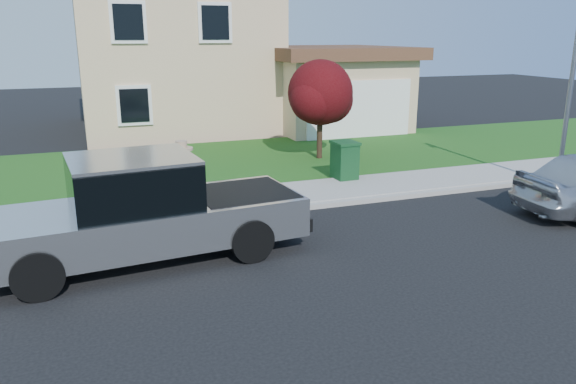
% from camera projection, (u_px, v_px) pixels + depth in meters
% --- Properties ---
extents(ground, '(80.00, 80.00, 0.00)m').
position_uv_depth(ground, '(318.00, 256.00, 10.99)').
color(ground, black).
rests_on(ground, ground).
extents(curb, '(40.00, 0.20, 0.12)m').
position_uv_depth(curb, '(309.00, 207.00, 13.93)').
color(curb, gray).
rests_on(curb, ground).
extents(sidewalk, '(40.00, 2.00, 0.15)m').
position_uv_depth(sidewalk, '(293.00, 195.00, 14.91)').
color(sidewalk, gray).
rests_on(sidewalk, ground).
extents(lawn, '(40.00, 7.00, 0.10)m').
position_uv_depth(lawn, '(246.00, 161.00, 18.98)').
color(lawn, '#154915').
rests_on(lawn, ground).
extents(house, '(14.00, 11.30, 6.85)m').
position_uv_depth(house, '(203.00, 57.00, 25.36)').
color(house, tan).
rests_on(house, ground).
extents(pickup_truck, '(6.34, 2.65, 2.03)m').
position_uv_depth(pickup_truck, '(142.00, 212.00, 10.59)').
color(pickup_truck, black).
rests_on(pickup_truck, ground).
extents(woman, '(0.69, 0.49, 2.01)m').
position_uv_depth(woman, '(184.00, 189.00, 12.16)').
color(woman, tan).
rests_on(woman, ground).
extents(ornamental_tree, '(2.40, 2.17, 3.30)m').
position_uv_depth(ornamental_tree, '(321.00, 96.00, 18.64)').
color(ornamental_tree, black).
rests_on(ornamental_tree, lawn).
extents(trash_bin, '(0.68, 0.78, 1.08)m').
position_uv_depth(trash_bin, '(345.00, 160.00, 16.17)').
color(trash_bin, '#103B1A').
rests_on(trash_bin, sidewalk).
extents(street_lamp, '(0.31, 0.70, 5.32)m').
position_uv_depth(street_lamp, '(573.00, 80.00, 14.72)').
color(street_lamp, slate).
rests_on(street_lamp, ground).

